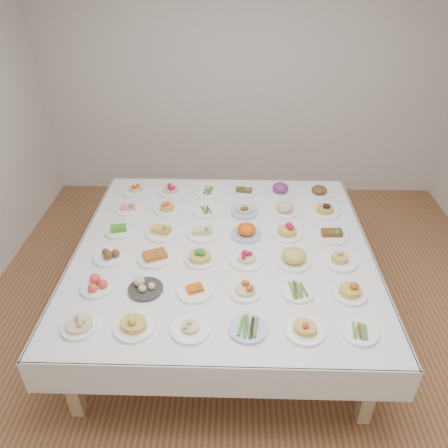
{
  "coord_description": "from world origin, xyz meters",
  "views": [
    {
      "loc": [
        -0.13,
        -2.77,
        2.88
      ],
      "look_at": [
        -0.22,
        0.26,
        0.88
      ],
      "focal_mm": 35.0,
      "sensor_mm": 36.0,
      "label": 1
    }
  ],
  "objects_px": {
    "dish_18": "(119,229)",
    "dish_35": "(319,190)",
    "display_table": "(224,253)",
    "dish_0": "(78,321)"
  },
  "relations": [
    {
      "from": "dish_18",
      "to": "dish_35",
      "type": "xyz_separation_m",
      "value": [
        1.82,
        0.71,
        0.02
      ]
    },
    {
      "from": "display_table",
      "to": "dish_18",
      "type": "height_order",
      "value": "dish_18"
    },
    {
      "from": "dish_0",
      "to": "dish_35",
      "type": "xyz_separation_m",
      "value": [
        1.82,
        1.81,
        -0.01
      ]
    },
    {
      "from": "dish_0",
      "to": "dish_18",
      "type": "xyz_separation_m",
      "value": [
        0.0,
        1.1,
        -0.03
      ]
    },
    {
      "from": "display_table",
      "to": "dish_0",
      "type": "bearing_deg",
      "value": -134.89
    },
    {
      "from": "dish_18",
      "to": "display_table",
      "type": "bearing_deg",
      "value": -11.91
    },
    {
      "from": "display_table",
      "to": "dish_18",
      "type": "relative_size",
      "value": 10.32
    },
    {
      "from": "dish_18",
      "to": "dish_0",
      "type": "bearing_deg",
      "value": -90.19
    },
    {
      "from": "dish_35",
      "to": "dish_0",
      "type": "bearing_deg",
      "value": -135.22
    },
    {
      "from": "display_table",
      "to": "dish_18",
      "type": "xyz_separation_m",
      "value": [
        -0.91,
        0.19,
        0.1
      ]
    }
  ]
}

